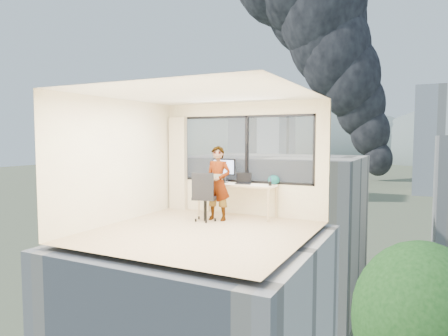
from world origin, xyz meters
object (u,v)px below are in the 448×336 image
Objects in this scene: person at (218,183)px; laptop at (243,179)px; game_console at (210,180)px; chair at (205,196)px; desk at (237,200)px; monitor at (224,170)px; handbag at (274,180)px.

person reaches higher than laptop.
chair is at bearing -52.92° from game_console.
chair is 1.07m from game_console.
chair reaches higher than desk.
person is 2.88× the size of monitor.
handbag is at bearing 24.22° from chair.
handbag is (1.00, 0.78, 0.05)m from person.
laptop is at bearing 58.51° from person.
game_console reaches higher than desk.
desk is at bearing 47.12° from chair.
desk is 6.58× the size of game_console.
monitor is (-0.39, 0.12, 0.65)m from desk.
person is 1.27m from handbag.
person is 0.74m from monitor.
game_console is 0.96m from laptop.
laptop is 1.36× the size of handbag.
handbag reaches higher than game_console.
desk is at bearing 69.04° from person.
chair is at bearing -140.79° from laptop.
game_console is (-0.80, 0.20, 0.41)m from desk.
person reaches higher than chair.
monitor is (0.01, 0.88, 0.49)m from chair.
monitor reaches higher than laptop.
handbag is at bearing 0.30° from monitor.
laptop reaches higher than game_console.
person is at bearing -37.01° from game_console.
game_console is (-0.41, 0.08, -0.25)m from monitor.
monitor is at bearing 3.94° from game_console.
handbag is (0.80, 0.22, 0.48)m from desk.
chair is 0.67× the size of person.
monitor is 0.48m from game_console.
laptop reaches higher than desk.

